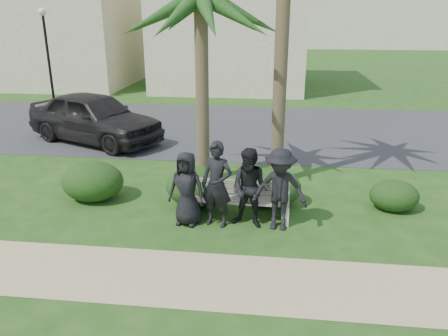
{
  "coord_description": "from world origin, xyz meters",
  "views": [
    {
      "loc": [
        1.56,
        -7.77,
        4.08
      ],
      "look_at": [
        0.54,
        1.0,
        0.92
      ],
      "focal_mm": 35.0,
      "sensor_mm": 36.0,
      "label": 1
    }
  ],
  "objects_px": {
    "street_lamp": "(46,39)",
    "car_a": "(94,117)",
    "palm_left": "(201,1)",
    "park_bench": "(237,203)",
    "man_a": "(187,189)",
    "man_d": "(280,190)",
    "man_b": "(217,185)",
    "man_c": "(251,188)"
  },
  "relations": [
    {
      "from": "street_lamp",
      "to": "car_a",
      "type": "height_order",
      "value": "street_lamp"
    },
    {
      "from": "palm_left",
      "to": "street_lamp",
      "type": "bearing_deg",
      "value": 133.12
    },
    {
      "from": "street_lamp",
      "to": "park_bench",
      "type": "relative_size",
      "value": 1.96
    },
    {
      "from": "park_bench",
      "to": "man_a",
      "type": "bearing_deg",
      "value": -157.94
    },
    {
      "from": "man_a",
      "to": "man_d",
      "type": "relative_size",
      "value": 0.91
    },
    {
      "from": "park_bench",
      "to": "man_b",
      "type": "bearing_deg",
      "value": -134.28
    },
    {
      "from": "palm_left",
      "to": "car_a",
      "type": "distance_m",
      "value": 6.25
    },
    {
      "from": "man_a",
      "to": "man_d",
      "type": "height_order",
      "value": "man_d"
    },
    {
      "from": "palm_left",
      "to": "car_a",
      "type": "relative_size",
      "value": 1.09
    },
    {
      "from": "man_c",
      "to": "man_a",
      "type": "bearing_deg",
      "value": -165.2
    },
    {
      "from": "car_a",
      "to": "park_bench",
      "type": "bearing_deg",
      "value": -110.66
    },
    {
      "from": "man_b",
      "to": "car_a",
      "type": "xyz_separation_m",
      "value": [
        -4.8,
        5.55,
        -0.05
      ]
    },
    {
      "from": "man_c",
      "to": "man_d",
      "type": "bearing_deg",
      "value": 8.92
    },
    {
      "from": "street_lamp",
      "to": "park_bench",
      "type": "distance_m",
      "value": 15.37
    },
    {
      "from": "park_bench",
      "to": "car_a",
      "type": "height_order",
      "value": "car_a"
    },
    {
      "from": "street_lamp",
      "to": "man_c",
      "type": "bearing_deg",
      "value": -49.33
    },
    {
      "from": "man_d",
      "to": "street_lamp",
      "type": "bearing_deg",
      "value": 139.23
    },
    {
      "from": "street_lamp",
      "to": "man_a",
      "type": "relative_size",
      "value": 2.82
    },
    {
      "from": "park_bench",
      "to": "man_d",
      "type": "xyz_separation_m",
      "value": [
        0.87,
        -0.37,
        0.49
      ]
    },
    {
      "from": "man_b",
      "to": "palm_left",
      "type": "relative_size",
      "value": 0.33
    },
    {
      "from": "man_a",
      "to": "man_d",
      "type": "xyz_separation_m",
      "value": [
        1.84,
        -0.01,
        0.07
      ]
    },
    {
      "from": "street_lamp",
      "to": "park_bench",
      "type": "height_order",
      "value": "street_lamp"
    },
    {
      "from": "park_bench",
      "to": "man_a",
      "type": "relative_size",
      "value": 1.44
    },
    {
      "from": "street_lamp",
      "to": "car_a",
      "type": "xyz_separation_m",
      "value": [
        4.69,
        -6.3,
        -2.12
      ]
    },
    {
      "from": "street_lamp",
      "to": "man_b",
      "type": "height_order",
      "value": "street_lamp"
    },
    {
      "from": "man_d",
      "to": "car_a",
      "type": "relative_size",
      "value": 0.35
    },
    {
      "from": "man_b",
      "to": "palm_left",
      "type": "height_order",
      "value": "palm_left"
    },
    {
      "from": "car_a",
      "to": "man_a",
      "type": "bearing_deg",
      "value": -118.44
    },
    {
      "from": "street_lamp",
      "to": "park_bench",
      "type": "bearing_deg",
      "value": -49.38
    },
    {
      "from": "man_a",
      "to": "man_b",
      "type": "xyz_separation_m",
      "value": [
        0.61,
        0.01,
        0.11
      ]
    },
    {
      "from": "man_b",
      "to": "man_a",
      "type": "bearing_deg",
      "value": -164.56
    },
    {
      "from": "man_d",
      "to": "palm_left",
      "type": "height_order",
      "value": "palm_left"
    },
    {
      "from": "man_a",
      "to": "car_a",
      "type": "height_order",
      "value": "car_a"
    },
    {
      "from": "man_b",
      "to": "man_d",
      "type": "height_order",
      "value": "man_b"
    },
    {
      "from": "street_lamp",
      "to": "man_b",
      "type": "relative_size",
      "value": 2.45
    },
    {
      "from": "man_a",
      "to": "man_c",
      "type": "distance_m",
      "value": 1.27
    },
    {
      "from": "palm_left",
      "to": "man_a",
      "type": "bearing_deg",
      "value": -88.5
    },
    {
      "from": "man_b",
      "to": "palm_left",
      "type": "distance_m",
      "value": 4.26
    },
    {
      "from": "street_lamp",
      "to": "man_b",
      "type": "distance_m",
      "value": 15.32
    },
    {
      "from": "park_bench",
      "to": "man_c",
      "type": "relative_size",
      "value": 1.34
    },
    {
      "from": "street_lamp",
      "to": "man_c",
      "type": "xyz_separation_m",
      "value": [
        10.16,
        -11.82,
        -2.13
      ]
    },
    {
      "from": "man_a",
      "to": "park_bench",
      "type": "bearing_deg",
      "value": 31.73
    }
  ]
}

